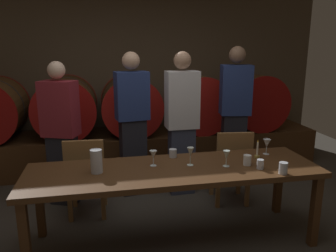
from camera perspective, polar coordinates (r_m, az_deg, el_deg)
The scene contains 24 objects.
ground_plane at distance 3.29m, azimuth -1.96°, elevation -19.59°, with size 8.04×8.04×0.00m, color #3F3A33.
back_wall at distance 5.47m, azimuth -6.82°, elevation 10.05°, with size 6.18×0.24×2.93m, color brown.
barrel_shelf at distance 5.15m, azimuth -5.94°, elevation -3.87°, with size 5.57×0.90×0.52m, color #4C2D16.
wine_barrel_left at distance 4.99m, azimuth -16.91°, elevation 3.09°, with size 0.85×0.87×0.85m.
wine_barrel_center at distance 4.98m, azimuth -6.39°, elevation 3.59°, with size 0.85×0.87×0.85m.
wine_barrel_right at distance 5.17m, azimuth 4.85°, elevation 3.98°, with size 0.85×0.87×0.85m.
wine_barrel_far_right at distance 5.49m, azimuth 14.11°, elevation 4.19°, with size 0.85×0.87×0.85m.
dining_table at distance 3.06m, azimuth 1.06°, elevation -8.32°, with size 2.63×0.77×0.73m.
chair_left at distance 3.66m, azimuth -13.78°, elevation -7.85°, with size 0.42×0.42×0.88m.
chair_right at distance 3.91m, azimuth 10.76°, elevation -6.27°, with size 0.44×0.44×0.88m.
guest_far_left at distance 3.95m, azimuth -17.71°, elevation -1.23°, with size 0.44×0.36×1.64m.
guest_center_left at distance 4.02m, azimuth -6.06°, elevation 0.43°, with size 0.41×0.29×1.73m.
guest_center_right at distance 4.03m, azimuth 2.36°, elevation 0.53°, with size 0.39×0.25×1.73m.
guest_far_right at distance 4.42m, azimuth 11.26°, elevation 1.91°, with size 0.42×0.30×1.79m.
candle_center at distance 3.39m, azimuth 14.95°, elevation -4.46°, with size 0.05×0.05×0.19m.
pitcher at distance 2.96m, azimuth -12.10°, elevation -5.89°, with size 0.10×0.10×0.21m.
wine_glass_far_left at distance 3.05m, azimuth -2.51°, elevation -4.93°, with size 0.07×0.07×0.15m.
wine_glass_center_left at distance 3.06m, azimuth 3.84°, elevation -4.53°, with size 0.06×0.06×0.17m.
wine_glass_center_right at distance 3.09m, azimuth 9.90°, elevation -4.96°, with size 0.06×0.06×0.15m.
wine_glass_far_right at distance 3.51m, azimuth 16.47°, elevation -2.89°, with size 0.08×0.08×0.16m.
cup_far_left at distance 3.30m, azimuth 0.84°, elevation -4.65°, with size 0.07×0.07×0.08m, color silver.
cup_center_left at distance 3.17m, azimuth 13.35°, elevation -5.67°, with size 0.07×0.07×0.10m, color white.
cup_center_right at distance 3.11m, azimuth 15.43°, elevation -6.28°, with size 0.06×0.06×0.09m, color silver.
cup_far_right at distance 3.05m, azimuth 19.03°, elevation -6.79°, with size 0.07×0.07×0.10m, color silver.
Camera 1 is at (-0.43, -2.72, 1.81)m, focal length 35.80 mm.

